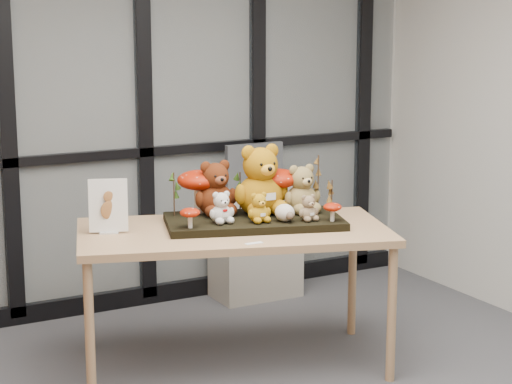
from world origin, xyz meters
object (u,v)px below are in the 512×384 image
bear_tan_back (301,186)px  mushroom_front_right (332,211)px  sign_holder (108,208)px  cabinet (256,242)px  mushroom_back_right (278,188)px  bear_beige_small (308,206)px  bear_white_bow (221,206)px  monitor (254,165)px  mushroom_front_left (190,217)px  bear_brown_medium (215,185)px  bear_small_yellow (259,206)px  diorama_tray (254,221)px  bear_pooh_yellow (260,176)px  plush_cream_hedgehog (285,212)px  mushroom_back_left (199,190)px  display_table (233,240)px

bear_tan_back → mushroom_front_right: bear_tan_back is taller
sign_holder → cabinet: size_ratio=0.38×
mushroom_back_right → sign_holder: size_ratio=0.91×
bear_beige_small → cabinet: size_ratio=0.21×
bear_white_bow → sign_holder: bearing=175.6°
monitor → mushroom_front_left: bearing=-131.5°
bear_brown_medium → mushroom_back_right: bearing=4.8°
bear_brown_medium → bear_beige_small: (0.38, -0.38, -0.09)m
bear_small_yellow → mushroom_front_left: size_ratio=1.51×
mushroom_front_right → cabinet: size_ratio=0.15×
bear_tan_back → mushroom_front_left: bearing=-157.7°
mushroom_front_left → diorama_tray: bearing=7.2°
bear_pooh_yellow → monitor: (0.50, 0.99, -0.13)m
plush_cream_hedgehog → monitor: bearing=87.0°
diorama_tray → bear_tan_back: bearing=18.6°
bear_brown_medium → cabinet: bear_brown_medium is taller
diorama_tray → sign_holder: 0.81m
diorama_tray → mushroom_back_left: mushroom_back_left is taller
bear_brown_medium → bear_beige_small: 0.55m
bear_brown_medium → diorama_tray: bearing=-31.8°
bear_small_yellow → bear_beige_small: 0.28m
bear_pooh_yellow → plush_cream_hedgehog: (0.03, -0.23, -0.17)m
bear_beige_small → mushroom_back_left: 0.65m
bear_beige_small → mushroom_back_right: bearing=112.4°
diorama_tray → mushroom_back_right: bearing=42.9°
bear_white_bow → plush_cream_hedgehog: bearing=-4.7°
bear_white_bow → mushroom_back_right: size_ratio=0.72×
bear_small_yellow → mushroom_front_left: (-0.39, 0.05, -0.03)m
display_table → sign_holder: sign_holder is taller
display_table → mushroom_back_right: 0.44m
mushroom_front_left → cabinet: size_ratio=0.15×
bear_beige_small → mushroom_back_right: 0.30m
bear_brown_medium → bear_white_bow: bear_brown_medium is taller
bear_tan_back → mushroom_front_left: size_ratio=2.53×
mushroom_front_left → sign_holder: (-0.36, 0.26, 0.04)m
bear_brown_medium → mushroom_back_left: size_ratio=1.25×
mushroom_front_left → cabinet: mushroom_front_left is taller
display_table → bear_white_bow: bear_white_bow is taller
bear_small_yellow → mushroom_front_right: 0.41m
display_table → bear_small_yellow: bearing=-18.8°
diorama_tray → sign_holder: bearing=-176.9°
mushroom_front_left → bear_brown_medium: bearing=41.6°
bear_pooh_yellow → monitor: 1.12m
diorama_tray → bear_beige_small: (0.23, -0.20, 0.10)m
sign_holder → bear_small_yellow: bearing=-1.8°
mushroom_back_right → cabinet: (0.37, 0.95, -0.58)m
diorama_tray → bear_small_yellow: bear_small_yellow is taller
bear_pooh_yellow → monitor: bearing=81.3°
bear_tan_back → bear_brown_medium: bearing=177.0°
bear_small_yellow → mushroom_back_left: mushroom_back_left is taller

